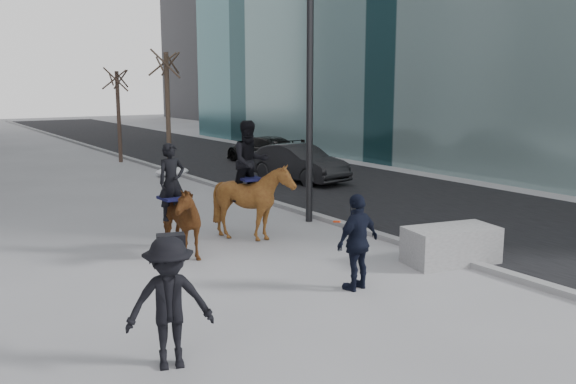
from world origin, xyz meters
TOP-DOWN VIEW (x-y plane):
  - ground at (0.00, 0.00)m, footprint 120.00×120.00m
  - road at (7.00, 10.00)m, footprint 8.00×90.00m
  - curb at (3.00, 10.00)m, footprint 0.25×90.00m
  - planter at (2.84, -0.62)m, footprint 2.04×1.32m
  - car_near at (6.19, 9.91)m, footprint 2.13×4.41m
  - car_far at (7.80, 15.16)m, footprint 2.07×4.46m
  - tree_near at (2.40, 13.23)m, footprint 1.20×1.20m
  - tree_far at (2.40, 19.19)m, footprint 1.20×1.20m
  - mounted_left at (-1.70, 3.01)m, footprint 0.96×1.92m
  - mounted_right at (0.38, 3.29)m, footprint 1.68×1.84m
  - feeder at (0.17, -0.81)m, footprint 1.09×0.95m
  - camera_crew at (-3.84, -1.85)m, footprint 1.27×0.95m
  - lamppost at (2.60, 4.32)m, footprint 0.25×2.26m
  - snow_piles at (2.70, 11.35)m, footprint 1.37×5.98m

SIDE VIEW (x-z plane):
  - ground at x=0.00m, z-range 0.00..0.00m
  - road at x=7.00m, z-range 0.00..0.01m
  - curb at x=3.00m, z-range 0.00..0.12m
  - snow_piles at x=2.70m, z-range 0.00..0.34m
  - planter at x=2.84m, z-range 0.00..0.76m
  - car_far at x=7.80m, z-range 0.00..1.26m
  - car_near at x=6.19m, z-range 0.00..1.39m
  - feeder at x=0.17m, z-range 0.00..1.76m
  - camera_crew at x=-3.84m, z-range 0.01..1.76m
  - mounted_left at x=-1.70m, z-range -0.31..2.11m
  - mounted_right at x=0.38m, z-range -0.28..2.54m
  - tree_far at x=2.40m, z-range 0.00..4.68m
  - tree_near at x=2.40m, z-range 0.00..5.35m
  - lamppost at x=2.60m, z-range 0.45..9.54m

